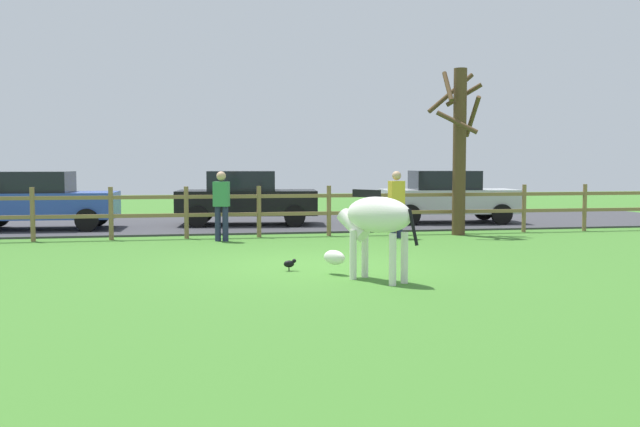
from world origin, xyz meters
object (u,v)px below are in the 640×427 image
object	(u,v)px
parked_car_silver	(448,196)
visitor_right_of_tree	(221,203)
bare_tree	(459,145)
parked_car_black	(246,197)
crow_on_grass	(290,264)
visitor_left_of_tree	(396,201)
zebra	(374,221)
parked_car_blue	(39,200)

from	to	relation	value
parked_car_silver	visitor_right_of_tree	distance (m)	7.75
parked_car_silver	bare_tree	bearing A→B (deg)	-106.05
parked_car_silver	visitor_right_of_tree	world-z (taller)	visitor_right_of_tree
bare_tree	parked_car_black	xyz separation A→B (m)	(-5.14, 3.46, -1.45)
bare_tree	crow_on_grass	size ratio (longest dim) A/B	19.63
parked_car_silver	parked_car_black	xyz separation A→B (m)	(-6.03, 0.39, 0.00)
visitor_left_of_tree	parked_car_silver	bearing A→B (deg)	53.15
parked_car_silver	zebra	bearing A→B (deg)	-116.91
parked_car_black	parked_car_blue	distance (m)	5.63
parked_car_silver	parked_car_blue	world-z (taller)	same
parked_car_blue	visitor_right_of_tree	size ratio (longest dim) A/B	2.48
bare_tree	parked_car_black	bearing A→B (deg)	146.04
zebra	visitor_left_of_tree	bearing A→B (deg)	70.07
parked_car_blue	parked_car_silver	bearing A→B (deg)	0.17
bare_tree	crow_on_grass	world-z (taller)	bare_tree
zebra	parked_car_blue	bearing A→B (deg)	125.45
parked_car_silver	visitor_right_of_tree	xyz separation A→B (m)	(-6.91, -3.49, 0.06)
zebra	crow_on_grass	xyz separation A→B (m)	(-1.15, 1.22, -0.80)
bare_tree	crow_on_grass	distance (m)	7.65
bare_tree	parked_car_black	distance (m)	6.37
parked_car_blue	visitor_right_of_tree	xyz separation A→B (m)	(4.72, -3.45, 0.06)
parked_car_black	visitor_left_of_tree	xyz separation A→B (m)	(3.34, -3.97, 0.06)
bare_tree	visitor_right_of_tree	distance (m)	6.20
parked_car_black	parked_car_blue	world-z (taller)	same
zebra	parked_car_black	bearing A→B (deg)	96.73
zebra	parked_car_silver	xyz separation A→B (m)	(4.85, 9.56, -0.08)
parked_car_blue	crow_on_grass	bearing A→B (deg)	-55.85
parked_car_black	parked_car_blue	bearing A→B (deg)	-175.72
bare_tree	zebra	distance (m)	7.73
parked_car_black	visitor_right_of_tree	world-z (taller)	visitor_right_of_tree
zebra	crow_on_grass	distance (m)	1.86
bare_tree	crow_on_grass	xyz separation A→B (m)	(-5.12, -5.26, -2.17)
parked_car_blue	visitor_left_of_tree	distance (m)	9.63
parked_car_blue	visitor_left_of_tree	bearing A→B (deg)	-21.63
visitor_right_of_tree	zebra	bearing A→B (deg)	-71.27
bare_tree	parked_car_silver	xyz separation A→B (m)	(0.89, 3.08, -1.45)
bare_tree	visitor_right_of_tree	world-z (taller)	bare_tree
bare_tree	parked_car_silver	distance (m)	3.52
bare_tree	parked_car_silver	world-z (taller)	bare_tree
parked_car_black	visitor_right_of_tree	bearing A→B (deg)	-102.88
bare_tree	parked_car_blue	xyz separation A→B (m)	(-10.75, 3.04, -1.45)
parked_car_silver	visitor_right_of_tree	bearing A→B (deg)	-153.23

